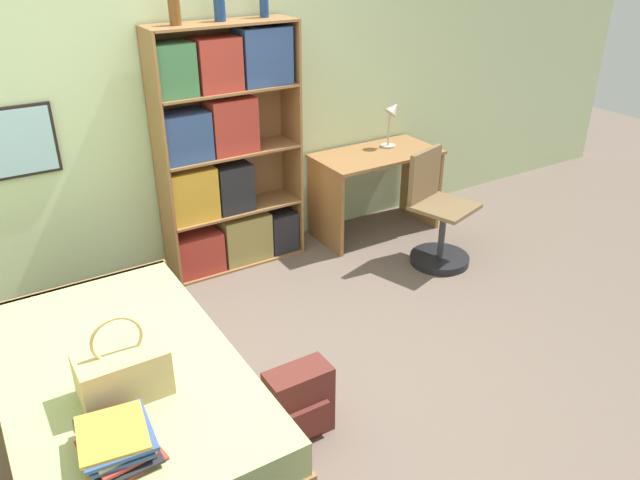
{
  "coord_description": "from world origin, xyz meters",
  "views": [
    {
      "loc": [
        -1.22,
        -2.59,
        2.41
      ],
      "look_at": [
        0.5,
        0.19,
        0.75
      ],
      "focal_mm": 35.0,
      "sensor_mm": 36.0,
      "label": 1
    }
  ],
  "objects_px": {
    "bottle_brown": "(219,7)",
    "desk_chair": "(437,228)",
    "bottle_green": "(174,11)",
    "desk": "(376,178)",
    "bed": "(125,402)",
    "handbag": "(123,372)",
    "backpack": "(299,403)",
    "bottle_clear": "(264,2)",
    "bookcase": "(224,156)",
    "desk_lamp": "(392,116)",
    "book_stack_on_bed": "(116,441)"
  },
  "relations": [
    {
      "from": "bed",
      "to": "handbag",
      "type": "relative_size",
      "value": 4.51
    },
    {
      "from": "bed",
      "to": "desk_chair",
      "type": "relative_size",
      "value": 2.11
    },
    {
      "from": "bottle_green",
      "to": "bottle_brown",
      "type": "bearing_deg",
      "value": 3.17
    },
    {
      "from": "book_stack_on_bed",
      "to": "desk_chair",
      "type": "xyz_separation_m",
      "value": [
        2.8,
        1.21,
        -0.25
      ]
    },
    {
      "from": "handbag",
      "to": "desk_lamp",
      "type": "bearing_deg",
      "value": 30.57
    },
    {
      "from": "book_stack_on_bed",
      "to": "bed",
      "type": "bearing_deg",
      "value": 74.63
    },
    {
      "from": "bookcase",
      "to": "desk",
      "type": "height_order",
      "value": "bookcase"
    },
    {
      "from": "bed",
      "to": "desk_lamp",
      "type": "distance_m",
      "value": 3.19
    },
    {
      "from": "bottle_clear",
      "to": "backpack",
      "type": "height_order",
      "value": "bottle_clear"
    },
    {
      "from": "desk_lamp",
      "to": "bookcase",
      "type": "bearing_deg",
      "value": 178.52
    },
    {
      "from": "bottle_brown",
      "to": "backpack",
      "type": "bearing_deg",
      "value": -105.32
    },
    {
      "from": "bed",
      "to": "handbag",
      "type": "height_order",
      "value": "handbag"
    },
    {
      "from": "bottle_green",
      "to": "bottle_brown",
      "type": "relative_size",
      "value": 1.0
    },
    {
      "from": "bottle_green",
      "to": "desk",
      "type": "distance_m",
      "value": 2.13
    },
    {
      "from": "book_stack_on_bed",
      "to": "bottle_brown",
      "type": "xyz_separation_m",
      "value": [
        1.46,
        2.05,
        1.38
      ]
    },
    {
      "from": "bed",
      "to": "handbag",
      "type": "xyz_separation_m",
      "value": [
        -0.02,
        -0.23,
        0.36
      ]
    },
    {
      "from": "bed",
      "to": "book_stack_on_bed",
      "type": "xyz_separation_m",
      "value": [
        -0.16,
        -0.58,
        0.3
      ]
    },
    {
      "from": "bookcase",
      "to": "bottle_brown",
      "type": "distance_m",
      "value": 1.02
    },
    {
      "from": "handbag",
      "to": "desk_lamp",
      "type": "xyz_separation_m",
      "value": [
        2.78,
        1.64,
        0.38
      ]
    },
    {
      "from": "bottle_green",
      "to": "book_stack_on_bed",
      "type": "bearing_deg",
      "value": -119.27
    },
    {
      "from": "bookcase",
      "to": "desk_chair",
      "type": "height_order",
      "value": "bookcase"
    },
    {
      "from": "bookcase",
      "to": "bottle_clear",
      "type": "relative_size",
      "value": 6.79
    },
    {
      "from": "backpack",
      "to": "desk_chair",
      "type": "bearing_deg",
      "value": 29.79
    },
    {
      "from": "bottle_clear",
      "to": "handbag",
      "type": "bearing_deg",
      "value": -133.97
    },
    {
      "from": "desk_chair",
      "to": "backpack",
      "type": "height_order",
      "value": "desk_chair"
    },
    {
      "from": "bookcase",
      "to": "book_stack_on_bed",
      "type": "bearing_deg",
      "value": -124.62
    },
    {
      "from": "book_stack_on_bed",
      "to": "bottle_green",
      "type": "height_order",
      "value": "bottle_green"
    },
    {
      "from": "desk_lamp",
      "to": "desk_chair",
      "type": "distance_m",
      "value": 1.05
    },
    {
      "from": "bottle_clear",
      "to": "desk_lamp",
      "type": "xyz_separation_m",
      "value": [
        1.12,
        -0.08,
        -0.95
      ]
    },
    {
      "from": "bottle_green",
      "to": "desk_chair",
      "type": "height_order",
      "value": "bottle_green"
    },
    {
      "from": "bottle_green",
      "to": "desk_lamp",
      "type": "bearing_deg",
      "value": -1.46
    },
    {
      "from": "handbag",
      "to": "bottle_clear",
      "type": "xyz_separation_m",
      "value": [
        1.67,
        1.73,
        1.33
      ]
    },
    {
      "from": "book_stack_on_bed",
      "to": "backpack",
      "type": "relative_size",
      "value": 0.95
    },
    {
      "from": "bed",
      "to": "handbag",
      "type": "distance_m",
      "value": 0.43
    },
    {
      "from": "bottle_clear",
      "to": "backpack",
      "type": "distance_m",
      "value": 2.74
    },
    {
      "from": "bookcase",
      "to": "bottle_clear",
      "type": "distance_m",
      "value": 1.11
    },
    {
      "from": "bed",
      "to": "desk_chair",
      "type": "xyz_separation_m",
      "value": [
        2.65,
        0.63,
        0.06
      ]
    },
    {
      "from": "bottle_green",
      "to": "backpack",
      "type": "relative_size",
      "value": 0.57
    },
    {
      "from": "bookcase",
      "to": "bottle_green",
      "type": "xyz_separation_m",
      "value": [
        -0.26,
        0.01,
        1.02
      ]
    },
    {
      "from": "bottle_brown",
      "to": "bed",
      "type": "bearing_deg",
      "value": -131.38
    },
    {
      "from": "book_stack_on_bed",
      "to": "bottle_green",
      "type": "xyz_separation_m",
      "value": [
        1.14,
        2.03,
        1.38
      ]
    },
    {
      "from": "bottle_brown",
      "to": "desk_chair",
      "type": "height_order",
      "value": "bottle_brown"
    },
    {
      "from": "bottle_brown",
      "to": "bottle_clear",
      "type": "xyz_separation_m",
      "value": [
        0.34,
        0.02,
        0.01
      ]
    },
    {
      "from": "book_stack_on_bed",
      "to": "desk",
      "type": "xyz_separation_m",
      "value": [
        2.72,
        1.91,
        -0.05
      ]
    },
    {
      "from": "bottle_brown",
      "to": "desk",
      "type": "bearing_deg",
      "value": -6.37
    },
    {
      "from": "bottle_brown",
      "to": "backpack",
      "type": "relative_size",
      "value": 0.57
    },
    {
      "from": "bookcase",
      "to": "desk",
      "type": "xyz_separation_m",
      "value": [
        1.31,
        -0.12,
        -0.41
      ]
    },
    {
      "from": "book_stack_on_bed",
      "to": "bookcase",
      "type": "distance_m",
      "value": 2.49
    },
    {
      "from": "desk_lamp",
      "to": "desk_chair",
      "type": "relative_size",
      "value": 0.44
    },
    {
      "from": "desk_lamp",
      "to": "desk",
      "type": "bearing_deg",
      "value": -159.22
    }
  ]
}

